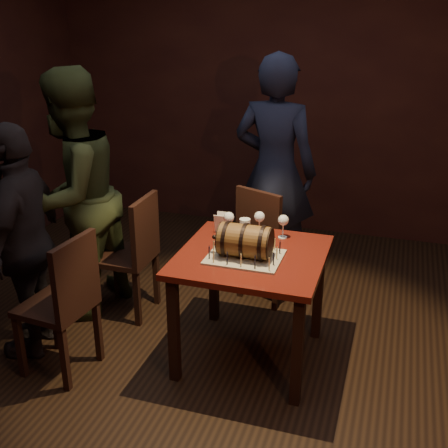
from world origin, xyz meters
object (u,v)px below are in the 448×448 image
object	(u,v)px
pint_of_ale	(245,230)
person_left_rear	(73,197)
wine_glass_mid	(259,218)
pub_table	(251,270)
chair_left_rear	(134,249)
barrel_cake	(245,241)
chair_back	(266,238)
wine_glass_right	(283,221)
person_left_front	(25,242)
person_back	(275,171)
wine_glass_left	(229,218)
chair_left_front	(65,299)

from	to	relation	value
pint_of_ale	person_left_rear	size ratio (longest dim) A/B	0.08
pint_of_ale	person_left_rear	world-z (taller)	person_left_rear
wine_glass_mid	person_left_rear	distance (m)	1.36
pub_table	pint_of_ale	world-z (taller)	pint_of_ale
wine_glass_mid	chair_left_rear	xyz separation A→B (m)	(-0.93, -0.04, -0.34)
barrel_cake	chair_back	distance (m)	0.93
pub_table	person_left_rear	xyz separation A→B (m)	(-1.39, 0.22, 0.27)
wine_glass_right	person_left_front	bearing A→B (deg)	-157.69
person_back	person_left_rear	bearing A→B (deg)	43.61
barrel_cake	wine_glass_mid	world-z (taller)	barrel_cake
wine_glass_left	person_back	distance (m)	0.96
pub_table	barrel_cake	world-z (taller)	barrel_cake
chair_left_rear	chair_left_front	distance (m)	0.80
chair_back	chair_left_front	xyz separation A→B (m)	(-0.94, -1.30, 0.00)
wine_glass_right	chair_left_rear	xyz separation A→B (m)	(-1.10, -0.02, -0.35)
pub_table	wine_glass_left	distance (m)	0.41
pub_table	chair_back	bearing A→B (deg)	97.29
pub_table	wine_glass_right	distance (m)	0.41
wine_glass_right	pint_of_ale	bearing A→B (deg)	-152.47
wine_glass_right	wine_glass_left	bearing A→B (deg)	-170.75
pint_of_ale	person_back	xyz separation A→B (m)	(-0.04, 1.02, 0.12)
pub_table	wine_glass_right	world-z (taller)	wine_glass_right
pub_table	person_back	distance (m)	1.26
wine_glass_right	chair_left_front	distance (m)	1.47
chair_left_front	person_back	xyz separation A→B (m)	(0.90, 1.72, 0.42)
wine_glass_mid	person_back	xyz separation A→B (m)	(-0.10, 0.88, 0.07)
chair_left_front	person_left_front	size ratio (longest dim) A/B	0.60
chair_back	person_left_rear	distance (m)	1.47
pint_of_ale	chair_left_rear	world-z (taller)	chair_left_rear
pub_table	chair_left_front	world-z (taller)	chair_left_front
chair_left_front	pint_of_ale	bearing A→B (deg)	36.62
barrel_cake	person_back	world-z (taller)	person_back
wine_glass_right	person_left_front	distance (m)	1.68
pub_table	chair_left_front	distance (m)	1.16
barrel_cake	person_left_front	distance (m)	1.42
chair_left_front	wine_glass_left	bearing A→B (deg)	43.13
wine_glass_right	wine_glass_mid	bearing A→B (deg)	174.72
person_left_rear	barrel_cake	bearing A→B (deg)	88.20
pub_table	pint_of_ale	xyz separation A→B (m)	(-0.10, 0.19, 0.18)
chair_back	person_left_rear	size ratio (longest dim) A/B	0.51
person_left_front	chair_left_rear	bearing A→B (deg)	130.88
chair_left_rear	person_left_front	world-z (taller)	person_left_front
pub_table	person_left_rear	size ratio (longest dim) A/B	0.49
wine_glass_mid	chair_back	size ratio (longest dim) A/B	0.17
pint_of_ale	chair_left_rear	bearing A→B (deg)	173.51
pub_table	person_left_rear	bearing A→B (deg)	171.14
person_back	person_left_rear	distance (m)	1.60
chair_left_rear	chair_back	bearing A→B (deg)	30.00
wine_glass_left	wine_glass_right	size ratio (longest dim) A/B	1.00
pint_of_ale	chair_back	bearing A→B (deg)	90.11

